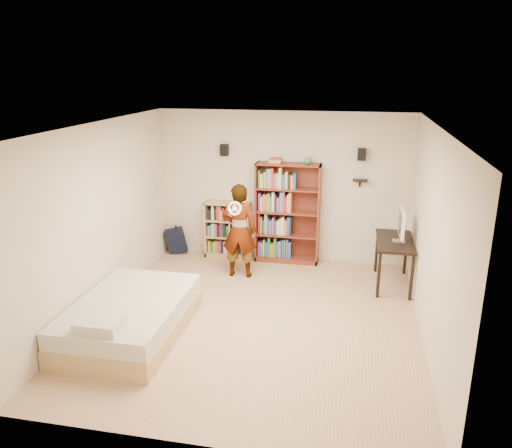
{
  "coord_description": "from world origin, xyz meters",
  "views": [
    {
      "loc": [
        1.24,
        -6.18,
        3.41
      ],
      "look_at": [
        -0.12,
        0.6,
        1.23
      ],
      "focal_mm": 35.0,
      "sensor_mm": 36.0,
      "label": 1
    }
  ],
  "objects": [
    {
      "name": "ground",
      "position": [
        0.0,
        0.0,
        0.0
      ],
      "size": [
        4.5,
        5.0,
        0.01
      ],
      "primitive_type": "cube",
      "color": "tan",
      "rests_on": "ground"
    },
    {
      "name": "speaker_right",
      "position": [
        1.35,
        2.4,
        2.0
      ],
      "size": [
        0.14,
        0.12,
        0.2
      ],
      "primitive_type": "cube",
      "color": "black",
      "rests_on": "room_shell"
    },
    {
      "name": "speaker_left",
      "position": [
        -1.05,
        2.4,
        2.0
      ],
      "size": [
        0.14,
        0.12,
        0.2
      ],
      "primitive_type": "cube",
      "color": "black",
      "rests_on": "room_shell"
    },
    {
      "name": "computer_desk",
      "position": [
        1.95,
        1.61,
        0.39
      ],
      "size": [
        0.57,
        1.14,
        0.77
      ],
      "primitive_type": null,
      "color": "black",
      "rests_on": "ground"
    },
    {
      "name": "tall_bookshelf",
      "position": [
        0.11,
        2.33,
        0.9
      ],
      "size": [
        1.14,
        0.33,
        1.81
      ],
      "primitive_type": null,
      "color": "brown",
      "rests_on": "ground"
    },
    {
      "name": "wall_shelf",
      "position": [
        1.35,
        2.41,
        1.55
      ],
      "size": [
        0.25,
        0.16,
        0.02
      ],
      "primitive_type": "cube",
      "color": "black",
      "rests_on": "room_shell"
    },
    {
      "name": "low_bookshelf",
      "position": [
        -1.0,
        2.34,
        0.52
      ],
      "size": [
        0.84,
        0.31,
        1.05
      ],
      "primitive_type": null,
      "color": "tan",
      "rests_on": "ground"
    },
    {
      "name": "navy_bag",
      "position": [
        -2.01,
        2.33,
        0.25
      ],
      "size": [
        0.42,
        0.33,
        0.5
      ],
      "primitive_type": null,
      "rotation": [
        0.0,
        0.0,
        0.26
      ],
      "color": "black",
      "rests_on": "ground"
    },
    {
      "name": "person",
      "position": [
        -0.58,
        1.5,
        0.8
      ],
      "size": [
        0.6,
        0.41,
        1.61
      ],
      "primitive_type": "imported",
      "rotation": [
        0.0,
        0.0,
        3.19
      ],
      "color": "black",
      "rests_on": "ground"
    },
    {
      "name": "crown_molding",
      "position": [
        0.0,
        0.0,
        2.67
      ],
      "size": [
        4.5,
        5.0,
        0.06
      ],
      "color": "silver",
      "rests_on": "room_shell"
    },
    {
      "name": "daybed",
      "position": [
        -1.56,
        -0.69,
        0.31
      ],
      "size": [
        1.35,
        2.07,
        0.61
      ],
      "primitive_type": null,
      "color": "beige",
      "rests_on": "ground"
    },
    {
      "name": "wii_wheel",
      "position": [
        -0.58,
        1.2,
        1.27
      ],
      "size": [
        0.23,
        0.09,
        0.23
      ],
      "primitive_type": "torus",
      "rotation": [
        1.36,
        0.0,
        0.0
      ],
      "color": "white",
      "rests_on": "person"
    },
    {
      "name": "imac",
      "position": [
        2.0,
        1.55,
        1.03
      ],
      "size": [
        0.12,
        0.52,
        0.52
      ],
      "primitive_type": null,
      "rotation": [
        0.0,
        0.0,
        -0.03
      ],
      "color": "white",
      "rests_on": "computer_desk"
    },
    {
      "name": "room_shell",
      "position": [
        0.0,
        0.0,
        1.76
      ],
      "size": [
        4.52,
        5.02,
        2.71
      ],
      "color": "beige",
      "rests_on": "ground"
    }
  ]
}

